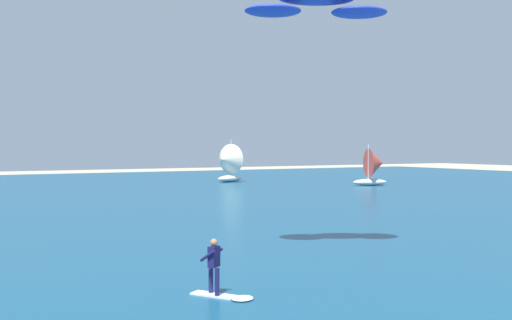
{
  "coord_description": "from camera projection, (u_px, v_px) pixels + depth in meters",
  "views": [
    {
      "loc": [
        -10.98,
        -3.85,
        4.46
      ],
      "look_at": [
        -1.08,
        13.77,
        4.0
      ],
      "focal_mm": 41.7,
      "sensor_mm": 36.0,
      "label": 1
    }
  ],
  "objects": [
    {
      "name": "sailboat_near_shore",
      "position": [
        375.0,
        166.0,
        66.34
      ],
      "size": [
        4.14,
        3.66,
        4.64
      ],
      "color": "silver",
      "rests_on": "ocean"
    },
    {
      "name": "ocean",
      "position": [
        67.0,
        197.0,
        51.87
      ],
      "size": [
        160.0,
        90.0,
        0.1
      ],
      "primitive_type": "cube",
      "color": "navy",
      "rests_on": "ground"
    },
    {
      "name": "sailboat_mid_left",
      "position": [
        227.0,
        162.0,
        72.66
      ],
      "size": [
        4.67,
        4.17,
        5.23
      ],
      "color": "silver",
      "rests_on": "ocean"
    },
    {
      "name": "kite",
      "position": [
        316.0,
        6.0,
        23.85
      ],
      "size": [
        6.03,
        4.12,
        0.88
      ],
      "color": "#1E33B2"
    },
    {
      "name": "kitesurfer",
      "position": [
        220.0,
        276.0,
        17.21
      ],
      "size": [
        1.54,
        1.95,
        1.67
      ],
      "color": "white",
      "rests_on": "ocean"
    }
  ]
}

